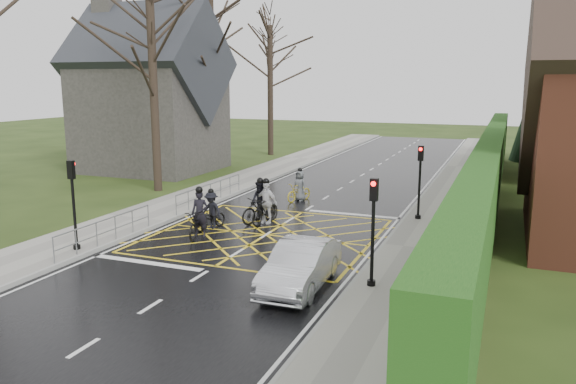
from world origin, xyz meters
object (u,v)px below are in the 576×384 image
Objects in this scene: cyclist_mid at (211,214)px; cyclist_back at (260,206)px; cyclist_rear at (199,221)px; cyclist_lead at (299,190)px; car at (300,265)px; cyclist_front at (266,207)px.

cyclist_back is at bearing 63.93° from cyclist_mid.
cyclist_back is (1.25, 2.80, 0.09)m from cyclist_rear.
car is at bearing -50.32° from cyclist_lead.
cyclist_rear is 1.17m from cyclist_mid.
cyclist_front reaches higher than cyclist_lead.
car is at bearing -33.49° from cyclist_back.
cyclist_rear is 7.56m from cyclist_lead.
cyclist_rear is 6.51m from car.
cyclist_back is 0.49× the size of car.
cyclist_back reaches higher than car.
cyclist_lead is (1.27, 7.45, -0.06)m from cyclist_rear.
cyclist_rear reaches higher than cyclist_mid.
cyclist_mid is at bearing -83.62° from cyclist_lead.
cyclist_back is 2.16m from cyclist_mid.
cyclist_mid is 0.44× the size of car.
cyclist_rear reaches higher than cyclist_front.
cyclist_front is (1.53, 2.75, 0.07)m from cyclist_rear.
car is at bearing -45.69° from cyclist_rear.
cyclist_back is at bearing 179.61° from cyclist_front.
cyclist_lead is (0.02, 4.65, -0.15)m from cyclist_back.
cyclist_rear is at bearing -90.59° from cyclist_back.
cyclist_rear is 1.07× the size of cyclist_back.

